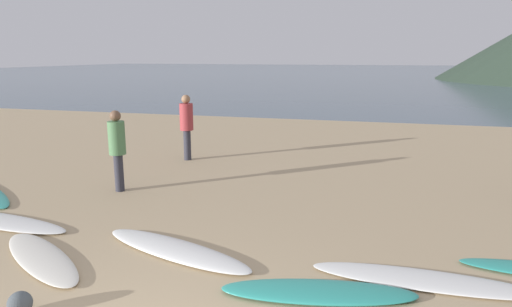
% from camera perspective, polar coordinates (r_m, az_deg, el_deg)
% --- Properties ---
extents(ground_plane, '(120.00, 120.00, 0.20)m').
position_cam_1_polar(ground_plane, '(12.63, 6.24, 0.14)').
color(ground_plane, tan).
rests_on(ground_plane, ground).
extents(ocean_water, '(140.00, 100.00, 0.01)m').
position_cam_1_polar(ocean_water, '(68.03, 13.80, 9.85)').
color(ocean_water, '#475B6B').
rests_on(ocean_water, ground).
extents(surfboard_3, '(2.03, 1.56, 0.07)m').
position_cam_1_polar(surfboard_3, '(6.51, -25.41, -11.72)').
color(surfboard_3, silver).
rests_on(surfboard_3, ground).
extents(surfboard_4, '(2.47, 1.29, 0.09)m').
position_cam_1_polar(surfboard_4, '(6.19, -10.10, -11.81)').
color(surfboard_4, white).
rests_on(surfboard_4, ground).
extents(surfboard_5, '(2.19, 0.93, 0.10)m').
position_cam_1_polar(surfboard_5, '(5.16, 7.87, -16.85)').
color(surfboard_5, teal).
rests_on(surfboard_5, ground).
extents(surfboard_6, '(2.57, 0.61, 0.06)m').
position_cam_1_polar(surfboard_6, '(5.72, 20.39, -14.68)').
color(surfboard_6, white).
rests_on(surfboard_6, ground).
extents(person_1, '(0.32, 0.32, 1.61)m').
position_cam_1_polar(person_1, '(11.21, -8.73, 3.95)').
color(person_1, '#2D2D38').
rests_on(person_1, ground).
extents(person_2, '(0.31, 0.31, 1.55)m').
position_cam_1_polar(person_2, '(8.88, -17.07, 1.13)').
color(person_2, '#2D2D38').
rests_on(person_2, ground).
extents(beach_rock_near, '(0.24, 0.24, 0.24)m').
position_cam_1_polar(beach_rock_near, '(5.33, -27.57, -16.37)').
color(beach_rock_near, '#444C51').
rests_on(beach_rock_near, ground).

